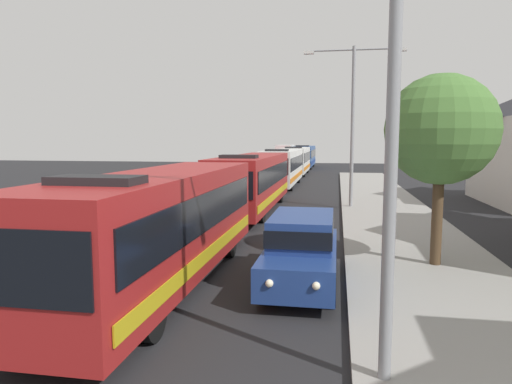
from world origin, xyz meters
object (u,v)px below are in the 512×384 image
Objects in this scene: bus_lead at (163,223)px; streetlamp_mid at (353,111)px; bus_fourth_in_line at (296,160)px; bus_rear at (304,156)px; roadside_tree at (441,130)px; white_suv at (302,247)px; bus_middle at (282,166)px; streetlamp_near at (395,55)px; bus_second_in_line at (253,180)px; box_truck_oncoming at (284,155)px.

bus_lead is 1.27× the size of streetlamp_mid.
bus_fourth_in_line and bus_rear have the same top height.
roadside_tree reaches higher than bus_rear.
roadside_tree is at bearing -81.48° from bus_rear.
bus_rear is 39.14m from streetlamp_mid.
roadside_tree is (3.89, 2.21, 3.15)m from white_suv.
bus_middle is 26.82m from white_suv.
streetlamp_near is at bearing -83.12° from bus_fourth_in_line.
bus_second_in_line and bus_middle have the same top height.
bus_fourth_in_line is 17.44m from box_truck_oncoming.
bus_middle is 1.11× the size of bus_fourth_in_line.
bus_lead and bus_middle have the same top height.
box_truck_oncoming is at bearing 101.56° from streetlamp_mid.
bus_rear is 51.30m from roadside_tree.
bus_lead is at bearing -90.00° from bus_middle.
bus_rear is 1.51× the size of streetlamp_near.
bus_fourth_in_line is 26.26m from streetlamp_mid.
bus_middle is 25.62m from roadside_tree.
box_truck_oncoming is (-3.30, 57.45, 0.02)m from bus_lead.
box_truck_oncoming is (-3.30, 30.29, 0.02)m from bus_middle.
roadside_tree is at bearing 20.34° from bus_lead.
streetlamp_near reaches higher than roadside_tree.
streetlamp_mid is (5.40, -25.41, 3.83)m from bus_fourth_in_line.
box_truck_oncoming is at bearing 98.01° from streetlamp_near.
roadside_tree is (7.59, -10.62, 2.50)m from bus_second_in_line.
streetlamp_mid is (1.70, 14.31, 4.49)m from white_suv.
streetlamp_mid reaches higher than bus_middle.
bus_middle reaches higher than box_truck_oncoming.
bus_fourth_in_line is 1.34× the size of box_truck_oncoming.
bus_fourth_in_line is (-0.00, 13.17, -0.00)m from bus_middle.
bus_middle is 1.34× the size of streetlamp_mid.
streetlamp_mid reaches higher than roadside_tree.
bus_middle is at bearing 107.31° from roadside_tree.
roadside_tree is (7.59, -37.52, 2.50)m from bus_fourth_in_line.
bus_second_in_line is 1.04× the size of bus_middle.
bus_middle is at bearing -83.78° from box_truck_oncoming.
bus_lead is 13.43m from bus_second_in_line.
bus_fourth_in_line is 45.19m from streetlamp_near.
box_truck_oncoming is (-3.30, 44.02, 0.02)m from bus_second_in_line.
bus_lead is 7.77m from streetlamp_near.
streetlamp_mid is 12.37m from roadside_tree.
white_suv is (3.70, -12.83, -0.66)m from bus_second_in_line.
streetlamp_mid is at bearing -78.01° from bus_fourth_in_line.
bus_middle and bus_fourth_in_line have the same top height.
roadside_tree is at bearing 73.10° from streetlamp_near.
bus_lead reaches higher than white_suv.
box_truck_oncoming is at bearing 129.82° from bus_rear.
bus_lead and bus_rear have the same top height.
roadside_tree is at bearing 29.56° from white_suv.
bus_rear reaches higher than white_suv.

